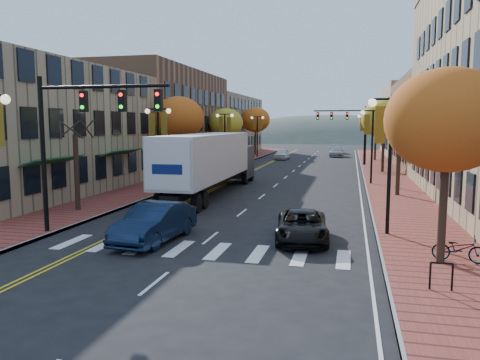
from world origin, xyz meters
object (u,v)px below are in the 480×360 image
Objects in this scene: semi_truck at (212,159)px; navy_sedan at (155,223)px; bicycle at (459,249)px; black_suv at (302,226)px.

semi_truck reaches higher than navy_sedan.
navy_sedan is at bearing 95.60° from bicycle.
bicycle is (13.28, -14.12, -1.87)m from semi_truck.
bicycle is (11.74, -0.71, -0.19)m from navy_sedan.
black_suv reaches higher than bicycle.
semi_truck reaches higher than black_suv.
navy_sedan is (1.54, -13.40, -1.68)m from semi_truck.
black_suv is at bearing -57.94° from semi_truck.
bicycle is at bearing 1.76° from navy_sedan.
black_suv is at bearing 19.69° from navy_sedan.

